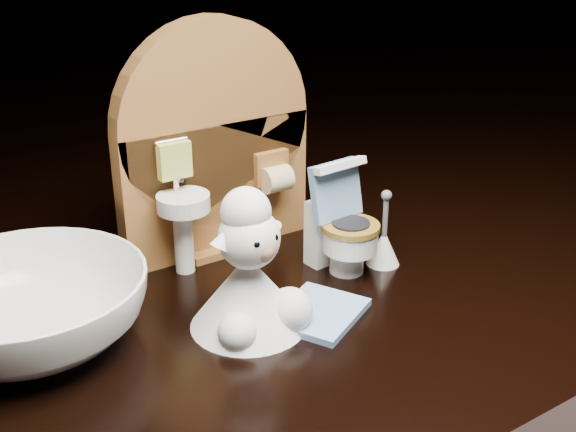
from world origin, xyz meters
The scene contains 6 objects.
backdrop_panel centered at (0.00, 0.06, 0.07)m, with size 0.13×0.05×0.15m.
toy_toilet centered at (0.05, 0.00, 0.03)m, with size 0.04×0.05×0.07m.
bath_mat centered at (0.01, -0.04, 0.00)m, with size 0.05×0.04×0.00m, color #6991BF.
toilet_brush centered at (0.08, -0.01, 0.01)m, with size 0.02×0.02×0.05m.
plush_lamb centered at (-0.03, -0.03, 0.03)m, with size 0.06×0.06×0.08m.
ceramic_bowl centered at (-0.13, 0.02, 0.02)m, with size 0.12×0.12×0.04m, color white.
Camera 1 is at (-0.20, -0.32, 0.21)m, focal length 45.00 mm.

